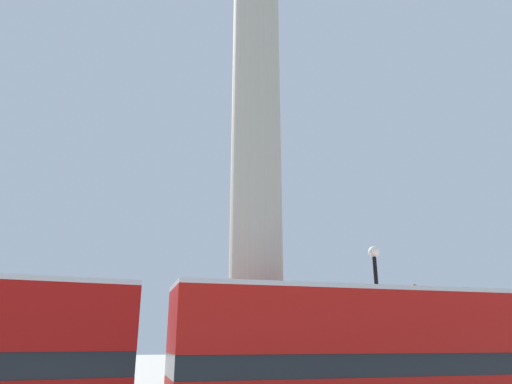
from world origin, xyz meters
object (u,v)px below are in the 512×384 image
object	(u,v)px
bus_c	(365,363)
equestrian_statue	(424,372)
monument_column	(256,242)
street_lamp	(380,331)

from	to	relation	value
bus_c	equestrian_statue	distance (m)	11.39
bus_c	equestrian_statue	bearing A→B (deg)	48.07
bus_c	equestrian_statue	size ratio (longest dim) A/B	1.85
equestrian_statue	bus_c	bearing A→B (deg)	-132.91
bus_c	monument_column	bearing A→B (deg)	118.83
bus_c	equestrian_statue	xyz separation A→B (m)	(8.17, 7.90, -0.82)
equestrian_statue	street_lamp	world-z (taller)	street_lamp
bus_c	street_lamp	distance (m)	3.28
equestrian_statue	street_lamp	bearing A→B (deg)	-134.13
bus_c	street_lamp	xyz separation A→B (m)	(2.14, 2.32, 0.88)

